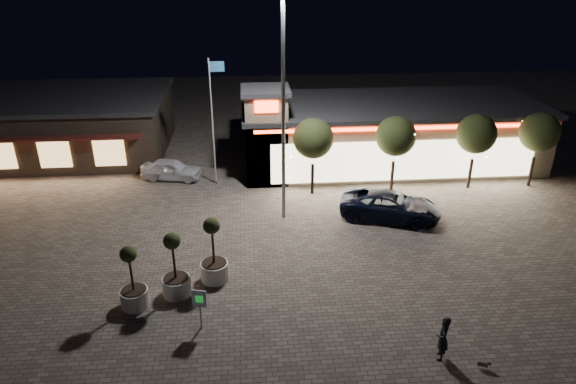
{
  "coord_description": "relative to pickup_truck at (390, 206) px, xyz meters",
  "views": [
    {
      "loc": [
        0.07,
        -17.66,
        13.53
      ],
      "look_at": [
        2.07,
        6.0,
        2.46
      ],
      "focal_mm": 32.0,
      "sensor_mm": 36.0,
      "label": 1
    }
  ],
  "objects": [
    {
      "name": "ground",
      "position": [
        -7.91,
        -7.34,
        -0.77
      ],
      "size": [
        90.0,
        90.0,
        0.0
      ],
      "primitive_type": "plane",
      "color": "#6F645A",
      "rests_on": "ground"
    },
    {
      "name": "retail_building",
      "position": [
        1.59,
        8.47,
        1.44
      ],
      "size": [
        20.4,
        8.4,
        6.1
      ],
      "color": "gray",
      "rests_on": "ground"
    },
    {
      "name": "restaurant_building",
      "position": [
        -21.91,
        12.63,
        1.39
      ],
      "size": [
        16.4,
        11.0,
        4.3
      ],
      "color": "#382D23",
      "rests_on": "ground"
    },
    {
      "name": "floodlight_pole",
      "position": [
        -5.91,
        0.66,
        6.25
      ],
      "size": [
        0.6,
        0.4,
        12.38
      ],
      "color": "gray",
      "rests_on": "ground"
    },
    {
      "name": "flagpole",
      "position": [
        -9.82,
        5.66,
        3.97
      ],
      "size": [
        0.95,
        0.1,
        8.0
      ],
      "color": "white",
      "rests_on": "ground"
    },
    {
      "name": "string_tree_a",
      "position": [
        -3.91,
        3.66,
        2.79
      ],
      "size": [
        2.42,
        2.42,
        4.79
      ],
      "color": "#332319",
      "rests_on": "ground"
    },
    {
      "name": "string_tree_b",
      "position": [
        1.09,
        3.66,
        2.79
      ],
      "size": [
        2.42,
        2.42,
        4.79
      ],
      "color": "#332319",
      "rests_on": "ground"
    },
    {
      "name": "string_tree_c",
      "position": [
        6.09,
        3.66,
        2.79
      ],
      "size": [
        2.42,
        2.42,
        4.79
      ],
      "color": "#332319",
      "rests_on": "ground"
    },
    {
      "name": "string_tree_d",
      "position": [
        10.09,
        3.66,
        2.79
      ],
      "size": [
        2.42,
        2.42,
        4.79
      ],
      "color": "#332319",
      "rests_on": "ground"
    },
    {
      "name": "pickup_truck",
      "position": [
        0.0,
        0.0,
        0.0
      ],
      "size": [
        6.08,
        4.3,
        1.54
      ],
      "primitive_type": "imported",
      "rotation": [
        0.0,
        0.0,
        1.22
      ],
      "color": "black",
      "rests_on": "ground"
    },
    {
      "name": "white_sedan",
      "position": [
        -12.84,
        6.66,
        -0.1
      ],
      "size": [
        4.17,
        2.35,
        1.34
      ],
      "primitive_type": "imported",
      "rotation": [
        0.0,
        0.0,
        1.37
      ],
      "color": "white",
      "rests_on": "ground"
    },
    {
      "name": "pedestrian",
      "position": [
        -1.04,
        -10.97,
        0.13
      ],
      "size": [
        0.61,
        0.76,
        1.81
      ],
      "primitive_type": "imported",
      "rotation": [
        0.0,
        0.0,
        -1.88
      ],
      "color": "black",
      "rests_on": "ground"
    },
    {
      "name": "dog",
      "position": [
        0.35,
        -11.64,
        -0.53
      ],
      "size": [
        0.45,
        0.29,
        0.25
      ],
      "color": "#59514C",
      "rests_on": "ground"
    },
    {
      "name": "planter_left",
      "position": [
        -12.77,
        -6.89,
        0.13
      ],
      "size": [
        1.18,
        1.18,
        2.9
      ],
      "color": "silver",
      "rests_on": "ground"
    },
    {
      "name": "planter_mid",
      "position": [
        -11.11,
        -6.2,
        0.17
      ],
      "size": [
        1.24,
        1.24,
        3.04
      ],
      "color": "silver",
      "rests_on": "ground"
    },
    {
      "name": "planter_right",
      "position": [
        -9.51,
        -5.19,
        0.2
      ],
      "size": [
        1.28,
        1.28,
        3.15
      ],
      "color": "silver",
      "rests_on": "ground"
    },
    {
      "name": "valet_sign",
      "position": [
        -9.9,
        -8.53,
        0.48
      ],
      "size": [
        0.58,
        0.19,
        1.79
      ],
      "color": "gray",
      "rests_on": "ground"
    }
  ]
}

